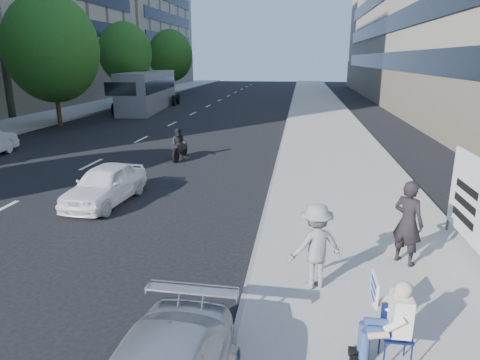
% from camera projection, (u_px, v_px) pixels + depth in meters
% --- Properties ---
extents(ground, '(160.00, 160.00, 0.00)m').
position_uv_depth(ground, '(193.00, 255.00, 9.93)').
color(ground, black).
rests_on(ground, ground).
extents(near_sidewalk, '(5.00, 120.00, 0.15)m').
position_uv_depth(near_sidewalk, '(325.00, 126.00, 28.43)').
color(near_sidewalk, '#98978E').
rests_on(near_sidewalk, ground).
extents(far_sidewalk, '(4.50, 120.00, 0.15)m').
position_uv_depth(far_sidewalk, '(36.00, 120.00, 31.21)').
color(far_sidewalk, '#98978E').
rests_on(far_sidewalk, ground).
extents(tree_far_c, '(6.00, 6.00, 8.47)m').
position_uv_depth(tree_far_c, '(52.00, 49.00, 27.54)').
color(tree_far_c, '#382616').
rests_on(tree_far_c, ground).
extents(tree_far_d, '(4.80, 4.80, 7.65)m').
position_uv_depth(tree_far_d, '(125.00, 53.00, 39.01)').
color(tree_far_d, '#382616').
rests_on(tree_far_d, ground).
extents(tree_far_e, '(5.40, 5.40, 7.89)m').
position_uv_depth(tree_far_e, '(170.00, 56.00, 52.38)').
color(tree_far_e, '#382616').
rests_on(tree_far_e, ground).
extents(seated_protester, '(0.83, 1.11, 1.31)m').
position_uv_depth(seated_protester, '(390.00, 317.00, 6.02)').
color(seated_protester, '#111B4E').
rests_on(seated_protester, near_sidewalk).
extents(jogger, '(1.24, 1.02, 1.67)m').
position_uv_depth(jogger, '(316.00, 246.00, 8.05)').
color(jogger, gray).
rests_on(jogger, near_sidewalk).
extents(pedestrian_woman, '(0.79, 0.78, 1.84)m').
position_uv_depth(pedestrian_woman, '(408.00, 223.00, 8.97)').
color(pedestrian_woman, black).
rests_on(pedestrian_woman, near_sidewalk).
extents(protest_banner, '(0.08, 3.06, 2.20)m').
position_uv_depth(protest_banner, '(476.00, 202.00, 9.21)').
color(protest_banner, '#4C4C4C').
rests_on(protest_banner, near_sidewalk).
extents(white_sedan_near, '(1.72, 3.67, 1.22)m').
position_uv_depth(white_sedan_near, '(105.00, 184.00, 13.36)').
color(white_sedan_near, white).
rests_on(white_sedan_near, ground).
extents(motorcycle, '(0.73, 2.05, 1.42)m').
position_uv_depth(motorcycle, '(179.00, 145.00, 19.19)').
color(motorcycle, black).
rests_on(motorcycle, ground).
extents(bus, '(3.80, 12.27, 3.30)m').
position_uv_depth(bus, '(148.00, 91.00, 37.91)').
color(bus, slate).
rests_on(bus, ground).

